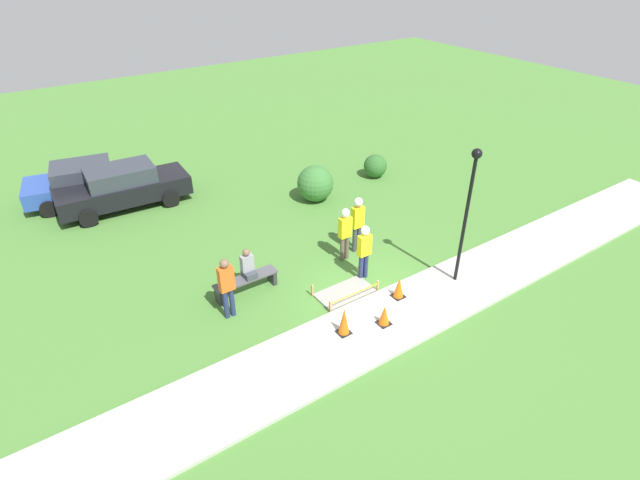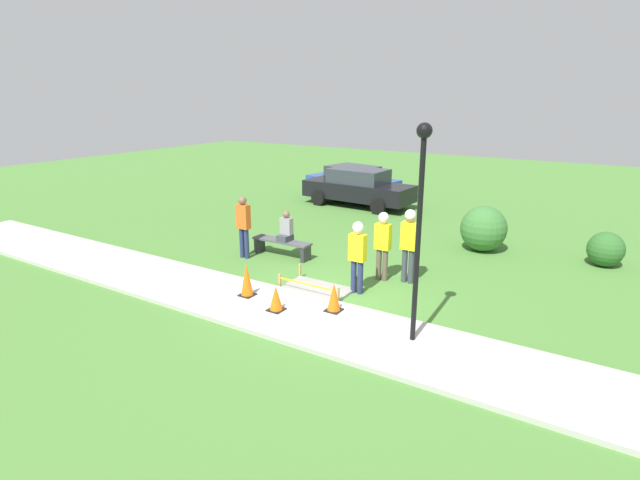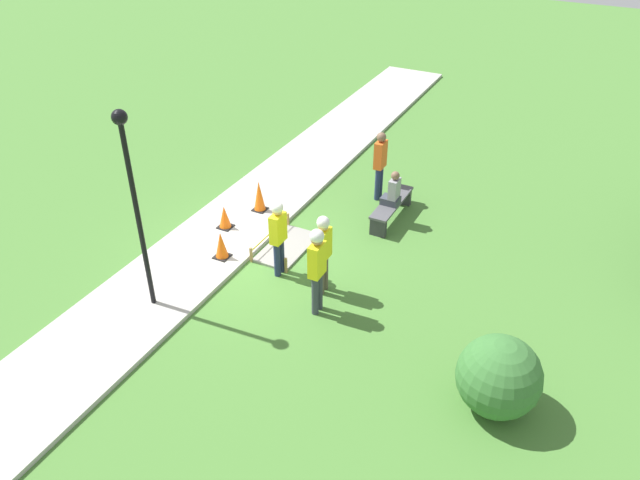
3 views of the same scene
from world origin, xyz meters
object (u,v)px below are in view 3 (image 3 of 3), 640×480
traffic_cone_near_patch (259,196)px  traffic_cone_far_patch (225,217)px  park_bench (392,206)px  worker_trainee (317,263)px  traffic_cone_sidewalk_edge (221,245)px  bystander_in_orange_shirt (380,161)px  worker_assistant (323,248)px  lamppost_near (132,186)px  person_seated_on_bench (393,192)px  worker_supervisor (278,232)px

traffic_cone_near_patch → traffic_cone_far_patch: size_ratio=1.39×
park_bench → worker_trainee: (4.02, -0.01, 0.82)m
traffic_cone_sidewalk_edge → worker_trainee: size_ratio=0.33×
traffic_cone_sidewalk_edge → bystander_in_orange_shirt: bystander_in_orange_shirt is taller
worker_assistant → park_bench: bearing=176.5°
worker_assistant → bystander_in_orange_shirt: (-4.24, -0.50, -0.03)m
traffic_cone_near_patch → worker_trainee: bearing=47.7°
traffic_cone_far_patch → worker_trainee: size_ratio=0.30×
bystander_in_orange_shirt → lamppost_near: size_ratio=0.45×
lamppost_near → traffic_cone_sidewalk_edge: bearing=170.6°
traffic_cone_sidewalk_edge → worker_assistant: bearing=90.9°
worker_assistant → traffic_cone_far_patch: bearing=-108.3°
traffic_cone_sidewalk_edge → park_bench: traffic_cone_sidewalk_edge is taller
person_seated_on_bench → worker_assistant: (3.26, -0.25, 0.24)m
park_bench → lamppost_near: (5.40, -3.06, 2.42)m
lamppost_near → worker_trainee: bearing=114.4°
worker_supervisor → bystander_in_orange_shirt: size_ratio=0.97×
worker_trainee → park_bench: bearing=179.8°
traffic_cone_near_patch → park_bench: (-1.24, 3.07, -0.14)m
traffic_cone_near_patch → person_seated_on_bench: bearing=109.6°
park_bench → bystander_in_orange_shirt: (-0.86, -0.70, 0.71)m
traffic_cone_far_patch → worker_assistant: size_ratio=0.32×
traffic_cone_sidewalk_edge → lamppost_near: (1.98, -0.33, 2.37)m
worker_assistant → worker_supervisor: bearing=-96.7°
traffic_cone_near_patch → lamppost_near: 4.75m
worker_assistant → traffic_cone_sidewalk_edge: bearing=-89.1°
park_bench → worker_supervisor: bearing=-22.3°
traffic_cone_near_patch → worker_trainee: size_ratio=0.42×
traffic_cone_far_patch → bystander_in_orange_shirt: size_ratio=0.31×
traffic_cone_near_patch → park_bench: 3.32m
traffic_cone_near_patch → traffic_cone_sidewalk_edge: bearing=8.9°
person_seated_on_bench → bystander_in_orange_shirt: bystander_in_orange_shirt is taller
traffic_cone_far_patch → bystander_in_orange_shirt: bystander_in_orange_shirt is taller
person_seated_on_bench → worker_trainee: (3.90, -0.06, 0.32)m
traffic_cone_near_patch → park_bench: bearing=111.9°
worker_supervisor → traffic_cone_sidewalk_edge: bearing=-82.9°
person_seated_on_bench → worker_trainee: worker_trainee is taller
worker_assistant → bystander_in_orange_shirt: size_ratio=0.98×
traffic_cone_sidewalk_edge → person_seated_on_bench: (-3.30, 2.78, 0.44)m
traffic_cone_far_patch → lamppost_near: (3.07, 0.33, 2.40)m
traffic_cone_near_patch → worker_trainee: worker_trainee is taller
worker_trainee → person_seated_on_bench: bearing=179.1°
traffic_cone_far_patch → worker_assistant: 3.42m
traffic_cone_far_patch → worker_trainee: worker_trainee is taller
traffic_cone_sidewalk_edge → park_bench: bearing=141.4°
traffic_cone_sidewalk_edge → worker_supervisor: (-0.17, 1.40, 0.66)m
worker_assistant → lamppost_near: lamppost_near is taller
worker_supervisor → traffic_cone_near_patch: bearing=-139.2°
worker_supervisor → park_bench: bearing=157.7°
traffic_cone_far_patch → lamppost_near: size_ratio=0.14×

